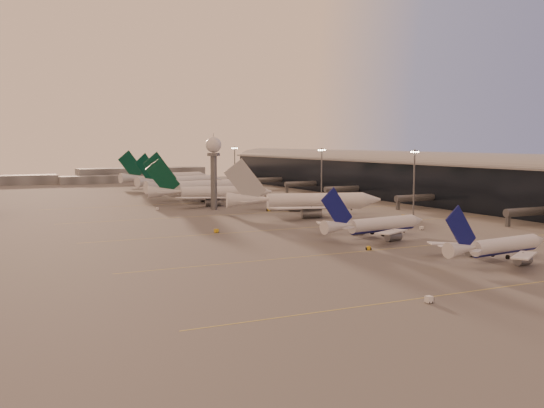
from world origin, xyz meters
name	(u,v)px	position (x,y,z in m)	size (l,w,h in m)	color
ground	(376,259)	(0.00, 0.00, 0.00)	(700.00, 700.00, 0.00)	#535050
taxiway_markings	(352,224)	(30.00, 56.00, 0.01)	(180.00, 185.25, 0.02)	gold
terminal	(429,179)	(107.88, 110.09, 10.52)	(57.00, 362.00, 23.04)	black
radar_tower	(214,158)	(5.00, 120.00, 20.95)	(6.40, 6.40, 31.10)	#56585D
mast_b	(414,182)	(55.00, 55.00, 13.74)	(3.60, 0.56, 25.00)	#56585D
mast_c	(322,175)	(50.00, 110.00, 13.74)	(3.60, 0.56, 25.00)	#56585D
mast_d	(235,167)	(48.00, 200.00, 13.74)	(3.60, 0.56, 25.00)	#56585D
distant_horizon	(105,176)	(2.62, 325.14, 3.89)	(165.00, 37.50, 9.00)	slate
narrowbody_near	(498,249)	(24.26, -14.35, 2.79)	(35.20, 27.96, 13.77)	silver
narrowbody_mid	(376,227)	(19.39, 27.63, 3.08)	(38.91, 30.89, 15.23)	silver
widebody_white	(306,205)	(29.97, 87.79, 3.72)	(59.44, 46.97, 21.46)	silver
greentail_a	(212,196)	(12.71, 143.03, 3.62)	(55.42, 44.22, 20.50)	silver
greentail_b	(205,190)	(20.42, 171.93, 4.07)	(63.14, 50.63, 23.04)	silver
greentail_c	(182,184)	(24.54, 221.68, 3.84)	(57.39, 45.56, 21.71)	silver
greentail_d	(167,180)	(26.79, 257.08, 4.00)	(61.64, 49.28, 22.66)	silver
gsv_truck_a	(431,296)	(-15.87, -38.26, 1.25)	(6.16, 2.55, 2.44)	silver
gsv_tug_mid	(369,248)	(5.31, 10.86, 0.46)	(3.63, 3.11, 0.89)	gold
gsv_truck_b	(423,226)	(42.29, 34.41, 1.15)	(5.78, 2.59, 2.26)	silver
gsv_truck_c	(218,229)	(-17.97, 57.21, 1.19)	(6.11, 3.33, 2.34)	gold
gsv_catering_b	(404,212)	(57.19, 63.16, 2.00)	(5.13, 2.82, 4.01)	gold
gsv_tug_far	(269,210)	(22.14, 104.06, 0.53)	(2.87, 3.98, 1.03)	gold
gsv_truck_d	(157,207)	(-16.53, 127.77, 1.25)	(4.41, 6.41, 2.44)	silver
gsv_tug_hangar	(267,196)	(50.53, 164.24, 0.58)	(4.57, 4.12, 1.12)	silver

